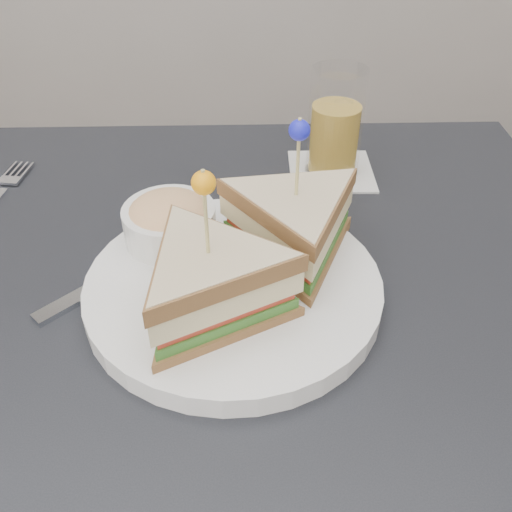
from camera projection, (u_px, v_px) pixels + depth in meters
name	position (u px, v px, depth m)	size (l,w,h in m)	color
table	(247.00, 353.00, 0.62)	(0.80, 0.80, 0.75)	black
plate_meal	(241.00, 257.00, 0.55)	(0.34, 0.31, 0.17)	white
cutlery_knife	(128.00, 269.00, 0.60)	(0.19, 0.18, 0.01)	silver
drink_set	(335.00, 129.00, 0.73)	(0.11, 0.11, 0.14)	silver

